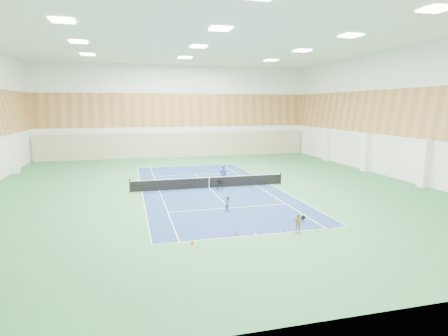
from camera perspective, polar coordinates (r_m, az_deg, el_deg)
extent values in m
plane|color=#327541|center=(31.24, -2.28, -3.07)|extent=(40.00, 40.00, 0.00)
cube|color=navy|center=(31.24, -2.28, -3.06)|extent=(10.97, 23.77, 0.01)
cube|color=#C6B793|center=(50.24, -7.09, 3.49)|extent=(35.40, 0.16, 3.20)
imported|color=#213399|center=(32.16, -0.16, -1.09)|extent=(0.69, 0.50, 1.77)
imported|color=gray|center=(24.30, 0.65, -5.45)|extent=(0.65, 0.61, 1.06)
imported|color=tan|center=(20.69, 11.18, -8.25)|extent=(0.69, 0.46, 1.10)
cone|color=#E7560C|center=(24.80, -6.50, -6.21)|extent=(0.19, 0.19, 0.21)
cone|color=#F2460C|center=(24.93, -2.93, -6.09)|extent=(0.19, 0.19, 0.20)
cone|color=#DB3D0B|center=(25.07, 4.00, -6.02)|extent=(0.18, 0.18, 0.20)
cone|color=orange|center=(26.81, 8.05, -5.00)|extent=(0.23, 0.23, 0.25)
cone|color=#D5650B|center=(18.93, -4.85, -11.19)|extent=(0.22, 0.22, 0.24)
cone|color=#DC540B|center=(20.18, 1.95, -9.88)|extent=(0.19, 0.19, 0.20)
cone|color=#EA4F0C|center=(20.78, 9.02, -9.41)|extent=(0.18, 0.18, 0.20)
cone|color=#FF450D|center=(21.87, 15.69, -8.68)|extent=(0.19, 0.19, 0.21)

